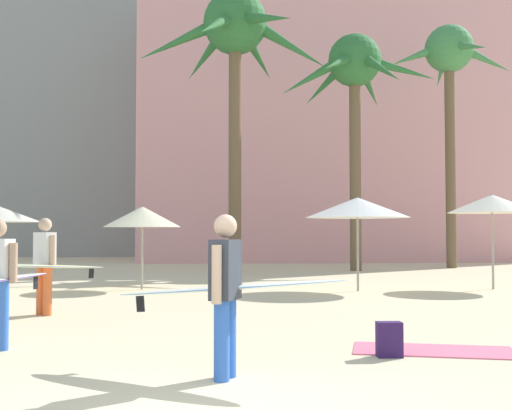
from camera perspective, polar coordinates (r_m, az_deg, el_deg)
hotel_pink at (r=37.44m, az=6.17°, el=6.67°), size 20.23×10.97×14.81m
hotel_tower_gray at (r=46.13m, az=-12.83°, el=10.31°), size 16.56×10.22×23.24m
palm_tree_far_left at (r=29.09m, az=16.81°, el=11.78°), size 5.32×5.34×10.32m
palm_tree_center at (r=26.02m, az=8.73°, el=11.25°), size 6.31×5.71×9.30m
palm_tree_right at (r=25.12m, az=-1.86°, el=14.46°), size 7.39×7.13×10.65m
cafe_umbrella_1 at (r=17.15m, az=-10.05°, el=-1.04°), size 2.04×2.04×2.18m
cafe_umbrella_2 at (r=16.63m, az=8.99°, el=-0.23°), size 2.68×2.68×2.39m
cafe_umbrella_3 at (r=18.08m, az=20.21°, el=0.10°), size 2.32×2.32×2.49m
beach_towel at (r=8.59m, az=15.46°, el=-12.33°), size 2.14×1.34×0.01m
backpack at (r=8.04m, az=11.72°, el=-11.65°), size 0.30×0.25×0.42m
person_mid_left at (r=12.17m, az=-18.38°, el=-4.92°), size 2.13×2.11×1.76m
person_far_right at (r=6.76m, az=-2.77°, el=-7.40°), size 2.59×1.52×1.68m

